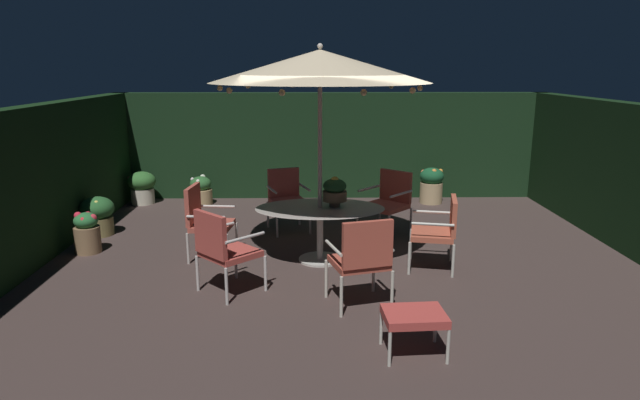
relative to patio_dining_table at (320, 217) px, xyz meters
The scene contains 18 objects.
ground_plane 0.71m from the patio_dining_table, 26.79° to the left, with size 8.61×7.72×0.02m, color #453632.
hedge_backdrop_rear 3.90m from the patio_dining_table, 85.62° to the left, with size 8.61×0.30×2.10m, color black.
hedge_backdrop_left 3.89m from the patio_dining_table, behind, with size 0.30×7.72×2.10m, color black.
patio_dining_table is the anchor object (origin of this frame).
patio_umbrella 1.98m from the patio_dining_table, 79.14° to the left, with size 2.85×2.85×2.88m.
centerpiece_planter 0.42m from the patio_dining_table, 12.07° to the left, with size 0.33×0.33×0.41m.
patio_chair_north 1.60m from the patio_dining_table, behind, with size 0.63×0.65×1.02m.
patio_chair_northeast 1.60m from the patio_dining_table, 135.64° to the right, with size 0.84×0.84×1.01m.
patio_chair_east 1.60m from the patio_dining_table, 74.33° to the right, with size 0.74×0.71×1.03m.
patio_chair_southeast 1.59m from the patio_dining_table, 11.85° to the right, with size 0.70×0.74×0.95m.
patio_chair_south 1.60m from the patio_dining_table, 46.81° to the left, with size 0.88×0.88×1.01m.
patio_chair_southwest 1.59m from the patio_dining_table, 108.85° to the left, with size 0.73×0.74×0.98m.
ottoman_footrest 2.70m from the patio_dining_table, 72.26° to the right, with size 0.59×0.47×0.42m.
potted_plant_left_far 3.94m from the patio_dining_table, 124.81° to the left, with size 0.43×0.43×0.56m.
potted_plant_left_near 4.74m from the patio_dining_table, 135.68° to the left, with size 0.53×0.53×0.63m.
potted_plant_right_near 3.71m from the patio_dining_table, 160.19° to the left, with size 0.52×0.52×0.61m.
potted_plant_back_center 3.95m from the patio_dining_table, 55.74° to the left, with size 0.46×0.46×0.69m.
potted_plant_right_far 3.36m from the patio_dining_table, behind, with size 0.36×0.36×0.60m.
Camera 1 is at (-0.42, -7.39, 2.61)m, focal length 31.18 mm.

